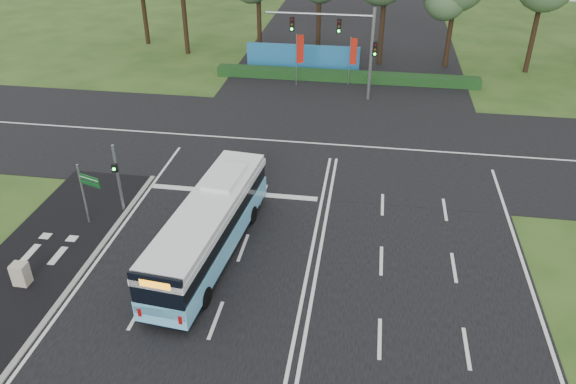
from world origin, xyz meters
name	(u,v)px	position (x,y,z in m)	size (l,w,h in m)	color
ground	(311,255)	(0.00, 0.00, 0.00)	(120.00, 120.00, 0.00)	#274918
road_main	(311,254)	(0.00, 0.00, 0.02)	(20.00, 120.00, 0.04)	black
road_cross	(333,145)	(0.00, 12.00, 0.03)	(120.00, 14.00, 0.05)	black
bike_path	(33,268)	(-12.50, -3.00, 0.03)	(5.00, 18.00, 0.06)	black
kerb_strip	(82,273)	(-10.10, -3.00, 0.06)	(0.25, 18.00, 0.12)	gray
city_bus	(209,227)	(-4.66, -0.71, 1.56)	(3.28, 10.98, 3.11)	#6DCFFD
pedestrian_signal	(117,176)	(-10.38, 2.33, 2.10)	(0.35, 0.43, 3.85)	gray
street_sign	(86,188)	(-11.31, 0.79, 2.20)	(1.28, 0.50, 3.43)	gray
utility_cabinet	(21,275)	(-12.29, -4.09, 0.55)	(0.66, 0.55, 1.11)	#BFB39A
banner_flag_left	(299,52)	(-3.76, 22.87, 2.79)	(0.60, 0.26, 4.27)	gray
banner_flag_mid	(353,54)	(0.49, 23.60, 2.63)	(0.59, 0.14, 3.99)	gray
traffic_light_gantry	(348,39)	(0.21, 20.50, 4.66)	(8.41, 0.28, 7.00)	gray
hedge	(346,76)	(0.00, 24.50, 0.40)	(22.00, 1.20, 0.80)	#123313
blue_hoarding	(303,57)	(-4.00, 27.00, 1.10)	(10.00, 0.30, 2.20)	#1C6399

